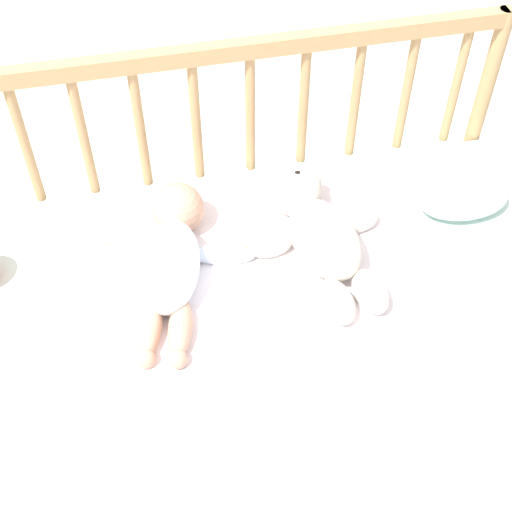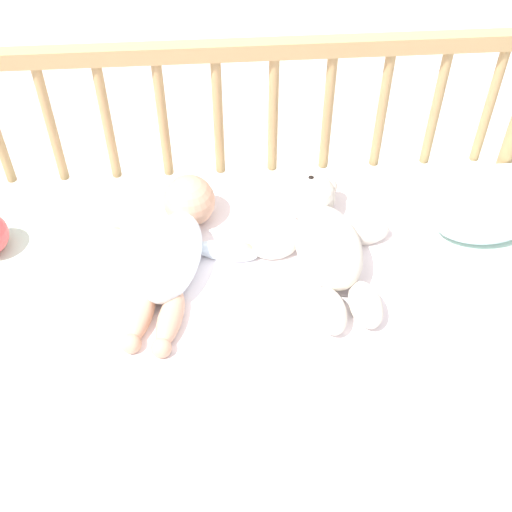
% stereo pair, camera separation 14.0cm
% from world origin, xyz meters
% --- Properties ---
extents(ground_plane, '(12.00, 12.00, 0.00)m').
position_xyz_m(ground_plane, '(0.00, 0.00, 0.00)').
color(ground_plane, silver).
extents(crib_mattress, '(1.27, 0.62, 0.55)m').
position_xyz_m(crib_mattress, '(0.00, 0.00, 0.28)').
color(crib_mattress, silver).
rests_on(crib_mattress, ground_plane).
extents(crib_rail, '(1.27, 0.04, 0.89)m').
position_xyz_m(crib_rail, '(0.00, 0.33, 0.63)').
color(crib_rail, tan).
rests_on(crib_rail, ground_plane).
extents(blanket, '(0.83, 0.54, 0.01)m').
position_xyz_m(blanket, '(-0.03, 0.02, 0.55)').
color(blanket, white).
rests_on(blanket, crib_mattress).
extents(teddy_bear, '(0.30, 0.40, 0.11)m').
position_xyz_m(teddy_bear, '(0.14, 0.05, 0.60)').
color(teddy_bear, silver).
rests_on(teddy_bear, crib_mattress).
extents(baby, '(0.33, 0.42, 0.11)m').
position_xyz_m(baby, '(-0.16, 0.06, 0.60)').
color(baby, white).
rests_on(baby, crib_mattress).
extents(small_pillow, '(0.20, 0.12, 0.06)m').
position_xyz_m(small_pillow, '(0.48, 0.10, 0.58)').
color(small_pillow, silver).
rests_on(small_pillow, crib_mattress).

